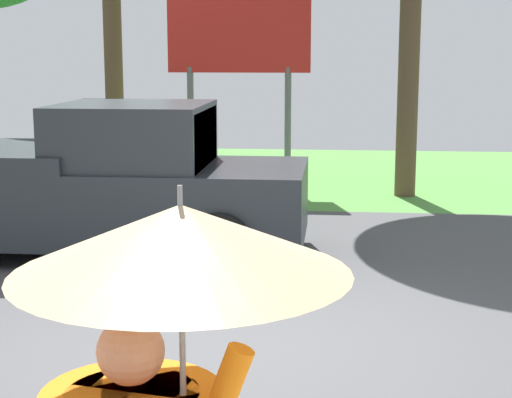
# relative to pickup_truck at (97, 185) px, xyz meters

# --- Properties ---
(ground_plane) EXTENTS (40.00, 22.00, 0.20)m
(ground_plane) POSITION_rel_pickup_truck_xyz_m (2.04, -0.06, -0.92)
(ground_plane) COLOR #4C4C4F
(pickup_truck) EXTENTS (5.20, 2.28, 1.88)m
(pickup_truck) POSITION_rel_pickup_truck_xyz_m (0.00, 0.00, 0.00)
(pickup_truck) COLOR #23282D
(pickup_truck) RESTS_ON ground_plane
(roadside_billboard) EXTENTS (2.60, 0.12, 3.50)m
(roadside_billboard) POSITION_rel_pickup_truck_xyz_m (1.15, 5.24, 1.68)
(roadside_billboard) COLOR slate
(roadside_billboard) RESTS_ON ground_plane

